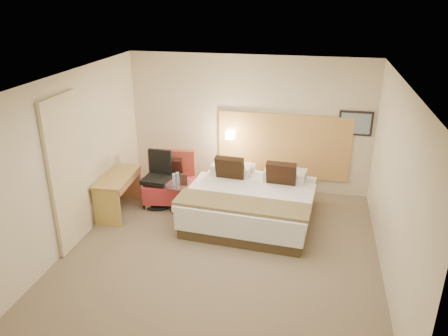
% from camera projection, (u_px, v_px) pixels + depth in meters
% --- Properties ---
extents(floor, '(4.80, 5.00, 0.02)m').
position_uv_depth(floor, '(222.00, 251.00, 6.88)').
color(floor, '#786751').
rests_on(floor, ground).
extents(ceiling, '(4.80, 5.00, 0.02)m').
position_uv_depth(ceiling, '(222.00, 79.00, 5.85)').
color(ceiling, silver).
rests_on(ceiling, floor).
extents(wall_back, '(4.80, 0.02, 2.70)m').
position_uv_depth(wall_back, '(249.00, 124.00, 8.64)').
color(wall_back, beige).
rests_on(wall_back, floor).
extents(wall_front, '(4.80, 0.02, 2.70)m').
position_uv_depth(wall_front, '(164.00, 274.00, 4.10)').
color(wall_front, beige).
rests_on(wall_front, floor).
extents(wall_left, '(0.02, 5.00, 2.70)m').
position_uv_depth(wall_left, '(72.00, 160.00, 6.84)').
color(wall_left, beige).
rests_on(wall_left, floor).
extents(wall_right, '(0.02, 5.00, 2.70)m').
position_uv_depth(wall_right, '(396.00, 187.00, 5.90)').
color(wall_right, beige).
rests_on(wall_right, floor).
extents(headboard_panel, '(2.60, 0.04, 1.30)m').
position_uv_depth(headboard_panel, '(283.00, 146.00, 8.62)').
color(headboard_panel, tan).
rests_on(headboard_panel, wall_back).
extents(art_frame, '(0.62, 0.03, 0.47)m').
position_uv_depth(art_frame, '(356.00, 123.00, 8.16)').
color(art_frame, black).
rests_on(art_frame, wall_back).
extents(art_canvas, '(0.54, 0.01, 0.39)m').
position_uv_depth(art_canvas, '(356.00, 124.00, 8.14)').
color(art_canvas, gray).
rests_on(art_canvas, wall_back).
extents(lamp_arm, '(0.02, 0.12, 0.02)m').
position_uv_depth(lamp_arm, '(231.00, 134.00, 8.70)').
color(lamp_arm, silver).
rests_on(lamp_arm, wall_back).
extents(lamp_shade, '(0.15, 0.15, 0.15)m').
position_uv_depth(lamp_shade, '(230.00, 135.00, 8.64)').
color(lamp_shade, '#F9E8C2').
rests_on(lamp_shade, wall_back).
extents(curtain, '(0.06, 0.90, 2.42)m').
position_uv_depth(curtain, '(67.00, 174.00, 6.65)').
color(curtain, beige).
rests_on(curtain, wall_left).
extents(bottle_a, '(0.08, 0.08, 0.20)m').
position_uv_depth(bottle_a, '(174.00, 179.00, 7.87)').
color(bottle_a, '#94C5E6').
rests_on(bottle_a, side_table).
extents(bottle_b, '(0.08, 0.08, 0.20)m').
position_uv_depth(bottle_b, '(178.00, 178.00, 7.92)').
color(bottle_b, '#8DC1DB').
rests_on(bottle_b, side_table).
extents(menu_folder, '(0.14, 0.09, 0.22)m').
position_uv_depth(menu_folder, '(184.00, 180.00, 7.81)').
color(menu_folder, '#3A1F17').
rests_on(menu_folder, side_table).
extents(bed, '(2.27, 2.23, 1.05)m').
position_uv_depth(bed, '(251.00, 201.00, 7.73)').
color(bed, '#423421').
rests_on(bed, floor).
extents(lounge_chair, '(1.01, 0.91, 0.95)m').
position_uv_depth(lounge_chair, '(170.00, 183.00, 8.38)').
color(lounge_chair, tan).
rests_on(lounge_chair, floor).
extents(side_table, '(0.63, 0.63, 0.55)m').
position_uv_depth(side_table, '(179.00, 196.00, 7.99)').
color(side_table, silver).
rests_on(side_table, floor).
extents(desk, '(0.60, 1.18, 0.72)m').
position_uv_depth(desk, '(119.00, 183.00, 7.90)').
color(desk, '#AE8944').
rests_on(desk, floor).
extents(desk_chair, '(0.62, 0.62, 1.03)m').
position_uv_depth(desk_chair, '(158.00, 183.00, 8.24)').
color(desk_chair, black).
rests_on(desk_chair, floor).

